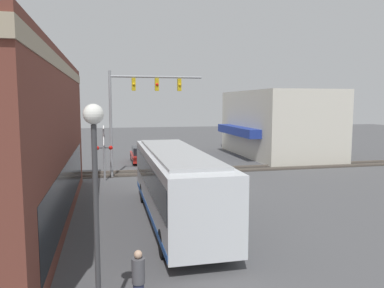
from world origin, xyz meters
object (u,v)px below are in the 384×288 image
Objects in this scene: city_bus at (176,182)px; streetlamp at (96,204)px; pedestrian_by_lamp at (138,281)px; parked_car_red at (142,155)px; crossing_signal at (104,148)px.

streetlamp is at bearing 158.39° from city_bus.
pedestrian_by_lamp is at bearing 162.46° from city_bus.
pedestrian_by_lamp is (0.98, -0.96, -2.34)m from streetlamp.
parked_car_red is at bearing -5.35° from pedestrian_by_lamp.
crossing_signal reaches higher than city_bus.
crossing_signal is 2.31× the size of pedestrian_by_lamp.
crossing_signal is (9.70, 3.21, 0.50)m from city_bus.
parked_car_red is (7.46, -3.21, -1.62)m from crossing_signal.
parked_car_red is at bearing -23.29° from crossing_signal.
city_bus is 8.92m from streetlamp.
streetlamp is 1.19× the size of parked_car_red.
crossing_signal is 17.01m from pedestrian_by_lamp.
city_bus is 6.98× the size of pedestrian_by_lamp.
parked_car_red is at bearing -0.00° from city_bus.
streetlamp is at bearing 172.71° from parked_car_red.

